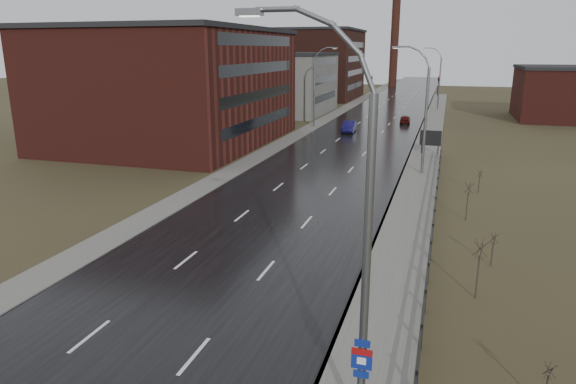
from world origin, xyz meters
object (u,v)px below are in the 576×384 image
Objects in this scene: streetlight_main at (355,241)px; car_far at (405,120)px; billboard at (430,139)px; car_near at (349,127)px.

streetlight_main is 3.22× the size of car_far.
billboard is at bearing 97.97° from car_far.
billboard reaches higher than car_near.
billboard is 17.07m from car_near.
car_near is (-11.20, 12.84, -1.03)m from billboard.
streetlight_main is at bearing -82.38° from car_near.
car_near is at bearing 131.12° from billboard.
car_far is (-4.59, 23.90, -1.15)m from billboard.
car_far is (-3.96, 67.54, -5.42)m from streetlight_main.
streetlight_main is 4.51× the size of billboard.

